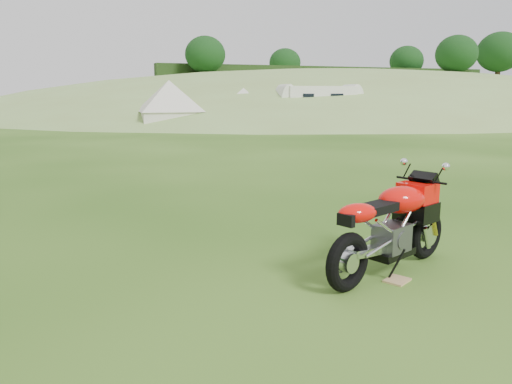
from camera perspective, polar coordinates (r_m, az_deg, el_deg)
name	(u,v)px	position (r m, az deg, el deg)	size (l,w,h in m)	color
ground	(241,255)	(5.67, -1.76, -7.25)	(120.00, 120.00, 0.00)	#22490F
hillside	(334,110)	(51.94, 8.96, 9.22)	(80.00, 64.00, 8.00)	#819A4E
hedgerow	(334,110)	(51.94, 8.96, 9.22)	(36.00, 1.20, 8.60)	#1B3110
sport_motorcycle	(392,220)	(5.16, 15.23, -3.12)	(1.85, 0.46, 1.11)	red
plywood_board	(397,280)	(5.11, 15.82, -9.68)	(0.24, 0.19, 0.02)	tan
tent_mid	(170,104)	(25.65, -9.85, 9.92)	(2.87, 2.87, 2.48)	silver
tent_right	(244,105)	(27.85, -1.42, 9.94)	(2.59, 2.59, 2.25)	beige
caravan	(318,106)	(27.84, 7.11, 9.78)	(4.64, 2.07, 2.17)	white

